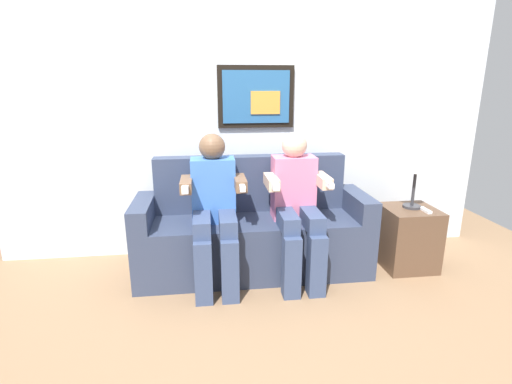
{
  "coord_description": "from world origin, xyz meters",
  "views": [
    {
      "loc": [
        -0.34,
        -2.5,
        1.45
      ],
      "look_at": [
        0.0,
        0.15,
        0.7
      ],
      "focal_mm": 26.95,
      "sensor_mm": 36.0,
      "label": 1
    }
  ],
  "objects_px": {
    "person_on_right": "(296,202)",
    "couch": "(253,233)",
    "side_table_right": "(408,238)",
    "table_lamp": "(417,164)",
    "person_on_left": "(214,206)",
    "spare_remote_on_table": "(426,210)"
  },
  "relations": [
    {
      "from": "person_on_right",
      "to": "side_table_right",
      "type": "relative_size",
      "value": 2.22
    },
    {
      "from": "side_table_right",
      "to": "table_lamp",
      "type": "bearing_deg",
      "value": 51.29
    },
    {
      "from": "person_on_left",
      "to": "spare_remote_on_table",
      "type": "bearing_deg",
      "value": -0.91
    },
    {
      "from": "person_on_left",
      "to": "person_on_right",
      "type": "xyz_separation_m",
      "value": [
        0.61,
        0.0,
        0.0
      ]
    },
    {
      "from": "couch",
      "to": "spare_remote_on_table",
      "type": "relative_size",
      "value": 13.89
    },
    {
      "from": "person_on_right",
      "to": "couch",
      "type": "bearing_deg",
      "value": 151.23
    },
    {
      "from": "spare_remote_on_table",
      "to": "table_lamp",
      "type": "bearing_deg",
      "value": 118.62
    },
    {
      "from": "couch",
      "to": "side_table_right",
      "type": "bearing_deg",
      "value": -4.82
    },
    {
      "from": "couch",
      "to": "person_on_left",
      "type": "height_order",
      "value": "person_on_left"
    },
    {
      "from": "person_on_left",
      "to": "side_table_right",
      "type": "relative_size",
      "value": 2.22
    },
    {
      "from": "side_table_right",
      "to": "table_lamp",
      "type": "xyz_separation_m",
      "value": [
        0.01,
        0.02,
        0.61
      ]
    },
    {
      "from": "couch",
      "to": "table_lamp",
      "type": "relative_size",
      "value": 3.92
    },
    {
      "from": "table_lamp",
      "to": "couch",
      "type": "bearing_deg",
      "value": 176.02
    },
    {
      "from": "person_on_right",
      "to": "table_lamp",
      "type": "relative_size",
      "value": 2.41
    },
    {
      "from": "side_table_right",
      "to": "person_on_right",
      "type": "bearing_deg",
      "value": -176.29
    },
    {
      "from": "couch",
      "to": "person_on_right",
      "type": "bearing_deg",
      "value": -28.77
    },
    {
      "from": "couch",
      "to": "person_on_left",
      "type": "relative_size",
      "value": 1.63
    },
    {
      "from": "couch",
      "to": "table_lamp",
      "type": "bearing_deg",
      "value": -3.98
    },
    {
      "from": "table_lamp",
      "to": "person_on_left",
      "type": "bearing_deg",
      "value": -177.12
    },
    {
      "from": "person_on_left",
      "to": "table_lamp",
      "type": "relative_size",
      "value": 2.41
    },
    {
      "from": "couch",
      "to": "side_table_right",
      "type": "height_order",
      "value": "couch"
    },
    {
      "from": "side_table_right",
      "to": "spare_remote_on_table",
      "type": "xyz_separation_m",
      "value": [
        0.07,
        -0.09,
        0.26
      ]
    }
  ]
}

